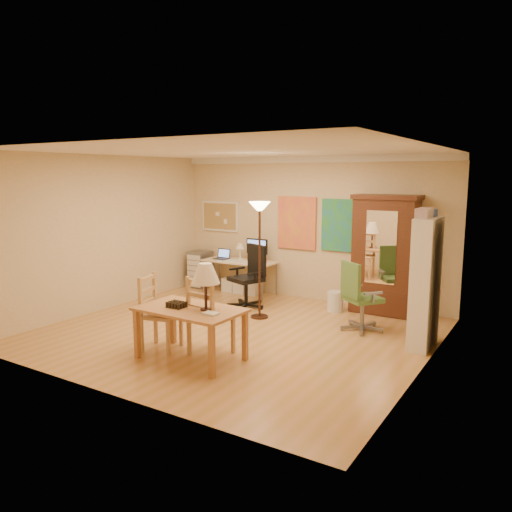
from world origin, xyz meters
The scene contains 16 objects.
floor centered at (0.00, 0.00, 0.00)m, with size 5.50×5.50×0.00m, color #AF813E.
crown_molding centered at (0.00, 2.46, 2.64)m, with size 5.50×0.08×0.12m, color white.
corkboard centered at (-2.05, 2.47, 1.50)m, with size 0.90×0.04×0.62m, color #9B8549.
art_panel_left centered at (-0.25, 2.47, 1.45)m, with size 0.80×0.04×1.00m, color gold.
art_panel_right centered at (0.65, 2.47, 1.45)m, with size 0.75×0.04×0.95m, color teal.
dining_table centered at (0.20, -1.20, 0.81)m, with size 1.37×0.85×1.27m.
ladder_chair_back centered at (0.22, -0.95, 0.49)m, with size 0.54×0.52×1.06m.
ladder_chair_left centered at (-0.49, -1.13, 0.48)m, with size 0.57×0.58×1.03m.
torchiere_lamp centered at (-0.11, 0.88, 1.55)m, with size 0.35×0.35×1.93m.
computer_desk centered at (-1.31, 2.15, 0.41)m, with size 1.48×0.65×1.12m.
office_chair_black centered at (-0.65, 1.35, 0.30)m, with size 0.69×0.69×1.12m.
office_chair_green centered at (1.55, 1.09, 0.29)m, with size 0.68×0.68×1.07m.
drawer_cart centered at (-2.40, 2.21, 0.38)m, with size 0.38×0.46×0.76m.
armoire centered at (1.55, 2.24, 0.88)m, with size 1.10×0.52×2.03m.
bookshelf centered at (2.55, 0.84, 0.89)m, with size 0.27×0.72×1.79m.
wastebin centered at (0.81, 1.91, 0.18)m, with size 0.28×0.28×0.35m, color silver.
Camera 1 is at (4.07, -6.01, 2.36)m, focal length 35.00 mm.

